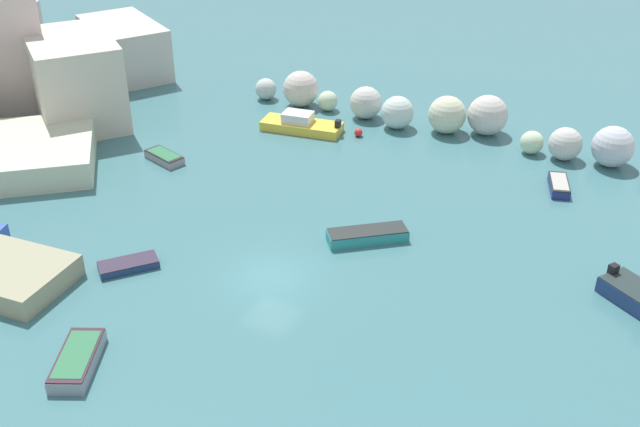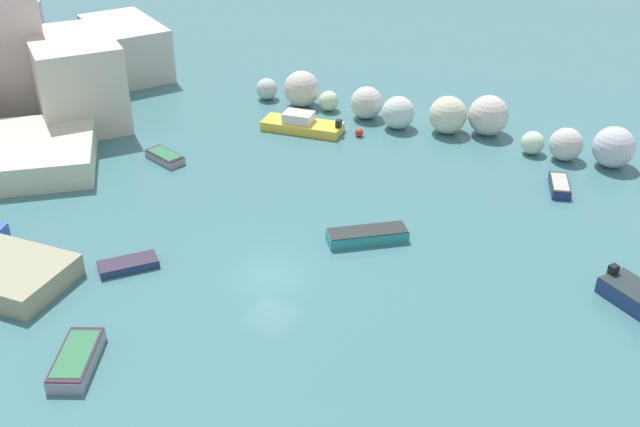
% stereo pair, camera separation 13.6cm
% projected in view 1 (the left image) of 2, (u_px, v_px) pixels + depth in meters
% --- Properties ---
extents(cove_water, '(160.00, 160.00, 0.00)m').
position_uv_depth(cove_water, '(271.00, 276.00, 38.17)').
color(cove_water, '#3F7278').
rests_on(cove_water, ground).
extents(cliff_headland_left, '(27.48, 27.16, 8.82)m').
position_uv_depth(cliff_headland_left, '(12.00, 65.00, 57.24)').
color(cliff_headland_left, beige).
rests_on(cliff_headland_left, ground).
extents(rock_breakwater, '(33.33, 4.52, 2.79)m').
position_uv_depth(rock_breakwater, '(455.00, 118.00, 52.72)').
color(rock_breakwater, silver).
rests_on(rock_breakwater, ground).
extents(stone_dock, '(6.50, 4.93, 1.14)m').
position_uv_depth(stone_dock, '(6.00, 274.00, 37.37)').
color(stone_dock, '#9B9978').
rests_on(stone_dock, ground).
extents(channel_buoy, '(0.57, 0.57, 0.57)m').
position_uv_depth(channel_buoy, '(358.00, 132.00, 52.92)').
color(channel_buoy, red).
rests_on(channel_buoy, cove_water).
extents(moored_boat_0, '(3.05, 1.96, 0.55)m').
position_uv_depth(moored_boat_0, '(164.00, 157.00, 49.50)').
color(moored_boat_0, gray).
rests_on(moored_boat_0, cove_water).
extents(moored_boat_2, '(4.13, 3.76, 0.68)m').
position_uv_depth(moored_boat_2, '(367.00, 235.00, 40.95)').
color(moored_boat_2, teal).
rests_on(moored_boat_2, cove_water).
extents(moored_boat_3, '(5.90, 2.89, 1.33)m').
position_uv_depth(moored_boat_3, '(301.00, 124.00, 53.68)').
color(moored_boat_3, yellow).
rests_on(moored_boat_3, cove_water).
extents(moored_boat_6, '(3.02, 3.92, 0.68)m').
position_uv_depth(moored_boat_6, '(77.00, 360.00, 32.20)').
color(moored_boat_6, gray).
rests_on(moored_boat_6, cove_water).
extents(moored_boat_7, '(1.89, 2.93, 0.59)m').
position_uv_depth(moored_boat_7, '(559.00, 185.00, 46.05)').
color(moored_boat_7, navy).
rests_on(moored_boat_7, cove_water).
extents(moored_boat_8, '(2.84, 3.11, 0.42)m').
position_uv_depth(moored_boat_8, '(128.00, 265.00, 38.70)').
color(moored_boat_8, navy).
rests_on(moored_boat_8, cove_water).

